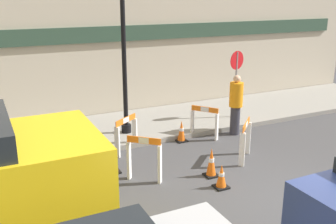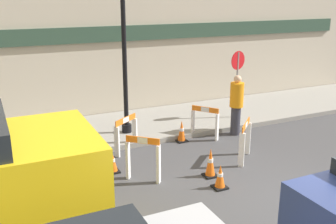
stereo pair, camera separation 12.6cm
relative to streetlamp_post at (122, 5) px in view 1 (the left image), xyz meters
name	(u,v)px [view 1 (the left image)]	position (x,y,z in m)	size (l,w,h in m)	color
ground_plane	(311,210)	(1.82, -5.44, -3.77)	(60.00, 60.00, 0.00)	#424244
sidewalk_slab	(173,121)	(1.82, 0.59, -3.70)	(18.00, 3.06, 0.14)	gray
storefront_facade	(152,33)	(1.82, 2.19, -1.02)	(18.00, 0.22, 5.50)	#BCB29E
streetlamp_post	(122,5)	(0.00, 0.00, 0.00)	(0.44, 0.44, 5.68)	black
stop_sign	(236,73)	(3.75, -0.12, -2.17)	(0.59, 0.15, 2.18)	gray
barricade_0	(126,133)	(-0.40, -1.09, -3.24)	(0.79, 0.61, 0.97)	white
barricade_1	(144,158)	(-0.63, -2.86, -3.21)	(0.67, 0.63, 1.05)	white
barricade_2	(245,139)	(2.11, -2.88, -3.21)	(0.75, 0.72, 1.02)	white
barricade_3	(204,121)	(2.00, -1.09, -3.26)	(0.60, 0.74, 0.95)	white
traffic_cone_0	(113,163)	(-1.12, -2.14, -3.52)	(0.30, 0.30, 0.52)	black
traffic_cone_1	(211,163)	(0.85, -3.31, -3.43)	(0.30, 0.30, 0.69)	black
traffic_cone_2	(181,131)	(1.28, -1.04, -3.47)	(0.30, 0.30, 0.62)	black
traffic_cone_3	(221,177)	(0.74, -3.90, -3.51)	(0.30, 0.30, 0.54)	black
person_worker	(236,103)	(3.00, -1.19, -2.81)	(0.48, 0.48, 1.80)	#33333D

